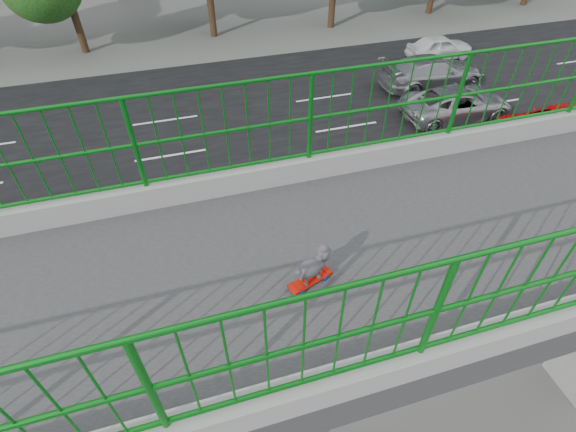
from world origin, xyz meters
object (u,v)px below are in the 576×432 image
(poodle, at_px, (313,265))
(car_4, at_px, (440,47))
(skateboard, at_px, (310,280))
(car_0, at_px, (551,187))
(car_2, at_px, (457,103))
(car_3, at_px, (432,72))
(car_6, at_px, (555,128))

(poodle, xyz_separation_m, car_4, (-19.07, 14.76, -6.59))
(skateboard, bearing_deg, car_0, 99.09)
(car_2, relative_size, car_4, 1.34)
(car_3, bearing_deg, car_0, 175.28)
(poodle, distance_m, car_2, 18.50)
(skateboard, height_order, car_3, skateboard)
(car_3, bearing_deg, car_4, -37.18)
(poodle, height_order, car_2, poodle)
(car_3, xyz_separation_m, car_4, (-3.20, 2.43, -0.14))
(skateboard, height_order, poodle, poodle)
(car_3, height_order, car_4, car_3)
(car_4, distance_m, car_6, 9.61)
(skateboard, distance_m, car_3, 21.07)
(car_3, bearing_deg, poodle, 142.15)
(poodle, distance_m, car_6, 18.47)
(car_6, bearing_deg, car_2, -140.00)
(car_2, bearing_deg, car_6, -140.00)
(car_0, height_order, car_4, car_0)
(skateboard, height_order, car_6, skateboard)
(car_2, relative_size, car_6, 0.92)
(car_4, bearing_deg, car_6, 178.30)
(poodle, relative_size, car_0, 0.10)
(car_6, bearing_deg, poodle, -56.80)
(car_4, xyz_separation_m, car_6, (9.60, -0.29, 0.13))
(poodle, bearing_deg, car_4, 122.84)
(car_2, distance_m, car_4, 7.06)
(car_2, distance_m, car_6, 4.18)
(skateboard, xyz_separation_m, car_0, (-6.28, 11.57, -6.32))
(car_2, relative_size, car_3, 0.95)
(skateboard, relative_size, car_3, 0.09)
(skateboard, height_order, car_2, skateboard)
(skateboard, relative_size, car_2, 0.09)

